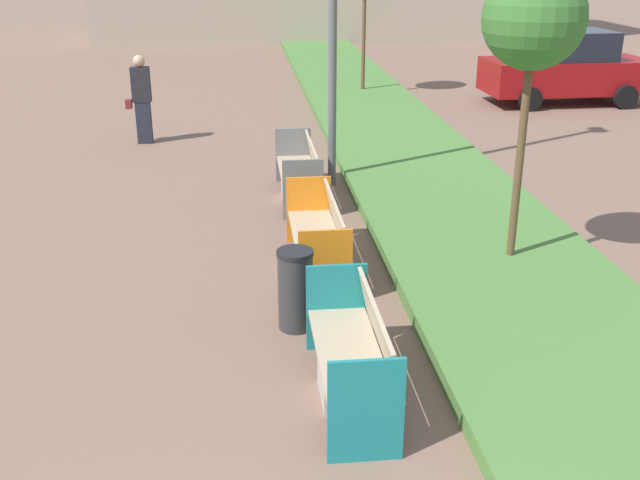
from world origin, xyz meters
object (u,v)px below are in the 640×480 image
(litter_bin, at_px, (295,289))
(pedestrian_walking, at_px, (142,99))
(sapling_tree_near, at_px, (534,20))
(bench_grey_frame, at_px, (300,177))
(bench_orange_frame, at_px, (319,243))
(parked_car_distant, at_px, (566,68))
(bench_teal_frame, at_px, (353,363))

(litter_bin, xyz_separation_m, pedestrian_walking, (-2.54, 8.52, 0.48))
(litter_bin, bearing_deg, sapling_tree_near, 24.89)
(bench_grey_frame, distance_m, sapling_tree_near, 4.83)
(sapling_tree_near, relative_size, pedestrian_walking, 2.05)
(bench_orange_frame, height_order, bench_grey_frame, same)
(bench_grey_frame, relative_size, sapling_tree_near, 0.55)
(litter_bin, height_order, parked_car_distant, parked_car_distant)
(bench_teal_frame, xyz_separation_m, litter_bin, (-0.42, 1.41, 0.10))
(bench_orange_frame, xyz_separation_m, pedestrian_walking, (-2.96, 7.00, 0.57))
(bench_teal_frame, bearing_deg, bench_orange_frame, 89.95)
(bench_grey_frame, height_order, sapling_tree_near, sapling_tree_near)
(bench_grey_frame, distance_m, litter_bin, 4.47)
(bench_teal_frame, height_order, parked_car_distant, parked_car_distant)
(bench_orange_frame, bearing_deg, bench_grey_frame, 90.01)
(pedestrian_walking, bearing_deg, parked_car_distant, 16.64)
(pedestrian_walking, bearing_deg, bench_orange_frame, -67.10)
(bench_orange_frame, xyz_separation_m, bench_grey_frame, (-0.00, 2.93, -0.00))
(parked_car_distant, bearing_deg, bench_orange_frame, -128.36)
(bench_grey_frame, height_order, litter_bin, bench_grey_frame)
(sapling_tree_near, distance_m, pedestrian_walking, 9.26)
(bench_orange_frame, distance_m, sapling_tree_near, 3.69)
(bench_orange_frame, bearing_deg, sapling_tree_near, -4.16)
(bench_teal_frame, distance_m, pedestrian_walking, 10.38)
(litter_bin, height_order, sapling_tree_near, sapling_tree_near)
(bench_orange_frame, distance_m, litter_bin, 1.58)
(bench_teal_frame, bearing_deg, sapling_tree_near, 48.06)
(bench_orange_frame, distance_m, bench_grey_frame, 2.93)
(bench_orange_frame, relative_size, sapling_tree_near, 0.56)
(bench_teal_frame, relative_size, sapling_tree_near, 0.50)
(parked_car_distant, bearing_deg, sapling_tree_near, -117.90)
(litter_bin, relative_size, sapling_tree_near, 0.24)
(bench_teal_frame, relative_size, bench_grey_frame, 0.91)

